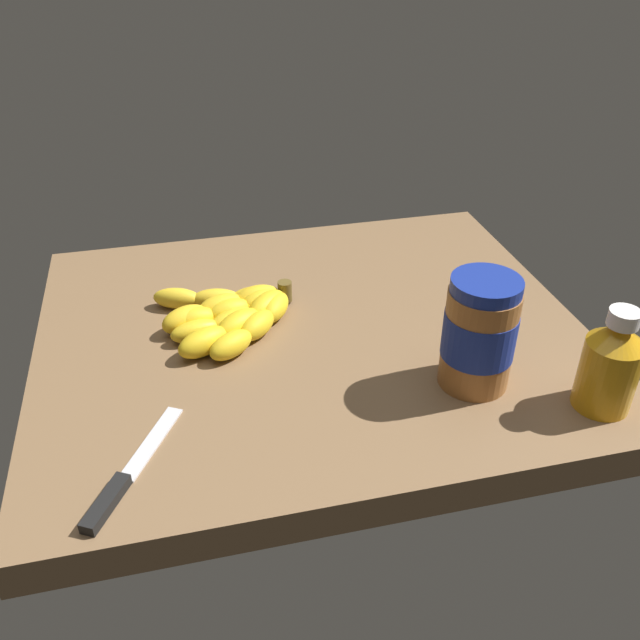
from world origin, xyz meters
TOP-DOWN VIEW (x-y plane):
  - ground_plane at (0.00, 0.00)cm, footprint 72.01×61.11cm
  - banana_bunch at (10.22, -3.49)cm, footprint 19.66×18.89cm
  - peanut_butter_jar at (-16.22, 15.62)cm, footprint 8.45×8.45cm
  - honey_bottle at (-28.70, 23.00)cm, footprint 6.45×6.45cm
  - butter_knife at (24.13, 22.21)cm, footprint 10.44×16.85cm

SIDE VIEW (x-z plane):
  - ground_plane at x=0.00cm, z-range -4.34..0.00cm
  - butter_knife at x=24.13cm, z-range -0.13..1.07cm
  - banana_bunch at x=10.22cm, z-range -0.12..3.39cm
  - honey_bottle at x=-28.70cm, z-range -0.63..12.09cm
  - peanut_butter_jar at x=-16.22cm, z-range -0.08..13.96cm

